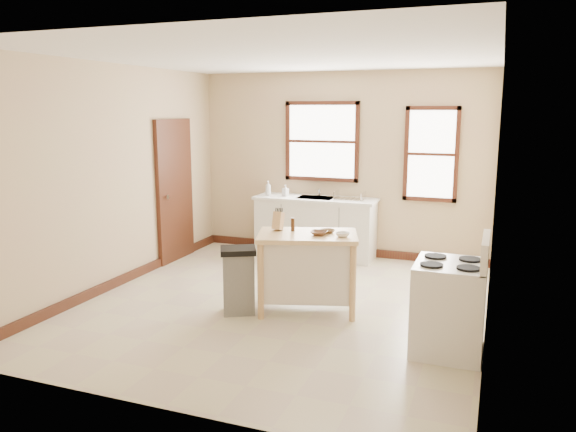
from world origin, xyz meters
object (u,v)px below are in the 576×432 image
(soap_bottle_a, at_px, (268,188))
(pepper_grinder, at_px, (293,225))
(soap_bottle_b, at_px, (285,190))
(bowl_a, at_px, (319,233))
(gas_stove, at_px, (450,294))
(knife_block, at_px, (278,222))
(bowl_c, at_px, (343,235))
(kitchen_island, at_px, (307,272))
(trash_bin, at_px, (239,280))
(bowl_b, at_px, (328,231))
(dish_rack, at_px, (350,196))

(soap_bottle_a, relative_size, pepper_grinder, 1.50)
(soap_bottle_b, relative_size, bowl_a, 0.95)
(soap_bottle_b, distance_m, pepper_grinder, 2.39)
(gas_stove, bearing_deg, knife_block, 162.37)
(pepper_grinder, height_order, bowl_c, pepper_grinder)
(kitchen_island, height_order, trash_bin, kitchen_island)
(kitchen_island, height_order, bowl_b, bowl_b)
(knife_block, distance_m, gas_stove, 2.09)
(gas_stove, bearing_deg, dish_rack, 120.73)
(bowl_c, distance_m, trash_bin, 1.26)
(kitchen_island, bearing_deg, gas_stove, -36.78)
(pepper_grinder, bearing_deg, bowl_b, 7.62)
(soap_bottle_b, relative_size, bowl_b, 1.15)
(soap_bottle_b, height_order, trash_bin, soap_bottle_b)
(trash_bin, bearing_deg, soap_bottle_a, 77.97)
(bowl_a, height_order, trash_bin, bowl_a)
(knife_block, distance_m, bowl_a, 0.52)
(soap_bottle_a, height_order, bowl_a, soap_bottle_a)
(knife_block, distance_m, trash_bin, 0.80)
(soap_bottle_b, bearing_deg, dish_rack, 19.89)
(soap_bottle_a, xyz_separation_m, trash_bin, (0.71, -2.58, -0.66))
(dish_rack, bearing_deg, bowl_a, -66.04)
(kitchen_island, bearing_deg, knife_block, 154.88)
(kitchen_island, relative_size, bowl_b, 7.15)
(knife_block, height_order, bowl_a, knife_block)
(bowl_b, bearing_deg, bowl_a, -111.32)
(soap_bottle_a, xyz_separation_m, dish_rack, (1.30, 0.03, -0.06))
(dish_rack, bearing_deg, bowl_b, -64.18)
(bowl_b, bearing_deg, bowl_c, -32.00)
(bowl_b, relative_size, gas_stove, 0.13)
(knife_block, height_order, bowl_c, knife_block)
(knife_block, xyz_separation_m, pepper_grinder, (0.17, 0.01, -0.03))
(soap_bottle_a, distance_m, bowl_c, 2.90)
(soap_bottle_a, xyz_separation_m, gas_stove, (2.99, -2.81, -0.47))
(bowl_a, distance_m, trash_bin, 1.04)
(bowl_a, relative_size, bowl_c, 1.22)
(pepper_grinder, bearing_deg, soap_bottle_b, 112.86)
(soap_bottle_b, height_order, knife_block, soap_bottle_b)
(gas_stove, bearing_deg, soap_bottle_b, 133.67)
(knife_block, distance_m, pepper_grinder, 0.17)
(kitchen_island, bearing_deg, bowl_a, -27.20)
(gas_stove, bearing_deg, bowl_a, 159.38)
(trash_bin, bearing_deg, bowl_a, -7.16)
(trash_bin, bearing_deg, pepper_grinder, 11.39)
(bowl_b, height_order, gas_stove, gas_stove)
(pepper_grinder, relative_size, bowl_b, 0.99)
(knife_block, height_order, pepper_grinder, knife_block)
(trash_bin, height_order, gas_stove, gas_stove)
(soap_bottle_a, bearing_deg, trash_bin, -73.95)
(dish_rack, xyz_separation_m, gas_stove, (1.69, -2.84, -0.41))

